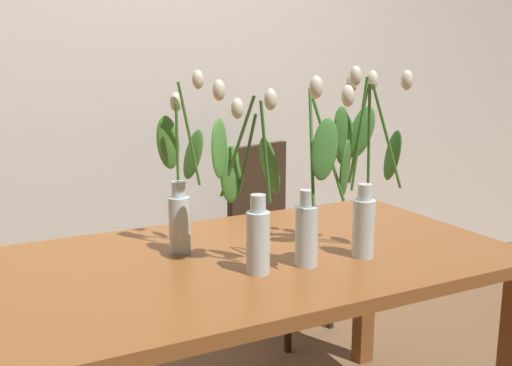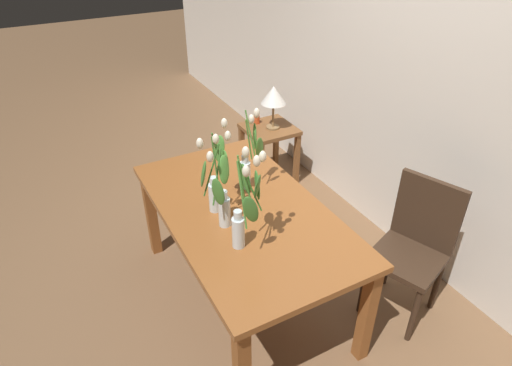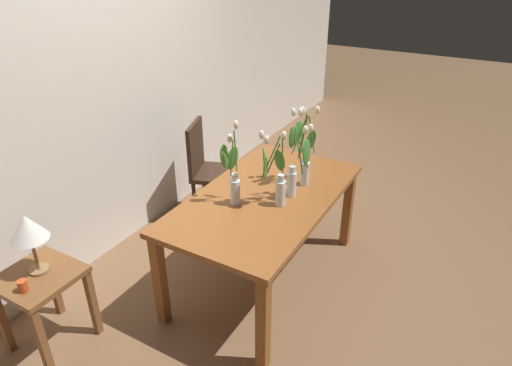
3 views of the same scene
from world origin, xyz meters
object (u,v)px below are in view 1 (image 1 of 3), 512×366
Objects in this scene: tulip_vase_0 at (363,177)px; tulip_vase_2 at (251,202)px; dining_chair at (273,227)px; tulip_vase_1 at (315,206)px; tulip_vase_3 at (181,194)px; dining_table at (256,281)px.

tulip_vase_0 reaches higher than tulip_vase_2.
tulip_vase_2 is 0.59× the size of dining_chair.
tulip_vase_2 is at bearing 177.30° from tulip_vase_0.
tulip_vase_1 is 0.19m from tulip_vase_2.
tulip_vase_2 is 0.29m from tulip_vase_3.
dining_chair is (0.74, 0.76, -0.40)m from tulip_vase_3.
tulip_vase_1 is 1.02× the size of tulip_vase_2.
tulip_vase_2 is at bearing -122.88° from dining_table.
dining_chair is at bearing 76.67° from tulip_vase_0.
tulip_vase_1 is (0.09, -0.19, 0.28)m from dining_table.
tulip_vase_1 is at bearing -166.41° from tulip_vase_0.
dining_table is at bearing -121.30° from dining_chair.
tulip_vase_3 is 1.14m from dining_chair.
tulip_vase_1 is at bearing -63.30° from dining_table.
dining_chair is (0.63, 1.02, -0.42)m from tulip_vase_2.
dining_table is 0.47m from tulip_vase_0.
tulip_vase_3 is at bearing 144.40° from dining_table.
tulip_vase_0 is 1.04× the size of tulip_vase_1.
tulip_vase_0 is at bearing 13.59° from tulip_vase_1.
tulip_vase_1 is at bearing -48.51° from tulip_vase_3.
tulip_vase_2 reaches higher than dining_chair.
tulip_vase_3 is at bearing -134.37° from dining_chair.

